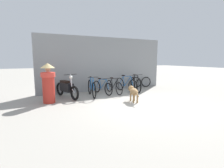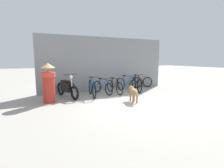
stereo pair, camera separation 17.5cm
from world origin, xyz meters
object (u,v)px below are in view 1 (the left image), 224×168
Objects in this scene: bicycle_1 at (102,87)px; motorcycle at (67,88)px; stray_dog at (133,92)px; person_in_robes at (48,82)px; spare_tire_right at (136,82)px; spare_tire_left at (146,82)px; bicycle_2 at (114,87)px; bicycle_3 at (126,85)px; bicycle_4 at (136,84)px; bicycle_0 at (92,88)px.

motorcycle is (-1.73, -0.05, 0.10)m from bicycle_1.
person_in_robes is at bearing 81.80° from stray_dog.
spare_tire_right is (5.07, 1.41, -0.49)m from person_in_robes.
spare_tire_left is at bearing 83.94° from motorcycle.
bicycle_2 is 0.92× the size of bicycle_3.
stray_dog is 3.34m from person_in_robes.
bicycle_1 reaches higher than stray_dog.
bicycle_2 is at bearing -72.73° from bicycle_4.
motorcycle is at bearing 64.42° from stray_dog.
stray_dog is 3.39m from spare_tire_right.
bicycle_0 reaches higher than bicycle_1.
bicycle_3 is at bearing 150.60° from person_in_robes.
person_in_robes is at bearing -88.34° from bicycle_3.
bicycle_3 is at bearing 95.30° from bicycle_2.
person_in_robes is (-0.82, -0.60, 0.38)m from motorcycle.
bicycle_3 reaches higher than bicycle_2.
bicycle_3 is 1.05× the size of bicycle_4.
bicycle_3 is at bearing -146.92° from spare_tire_right.
motorcycle is 1.84× the size of stray_dog.
spare_tire_left is (3.26, 0.76, -0.02)m from bicycle_1.
bicycle_0 is at bearing -77.51° from bicycle_1.
bicycle_4 reaches higher than bicycle_2.
spare_tire_right is (4.25, 0.81, -0.11)m from motorcycle.
bicycle_4 is at bearing 71.38° from bicycle_3.
spare_tire_right is (0.63, 0.86, -0.05)m from bicycle_4.
bicycle_4 is 2.33m from stray_dog.
bicycle_2 is 1.31m from bicycle_4.
bicycle_1 is at bearing 155.37° from person_in_robes.
spare_tire_left is at bearing 139.46° from bicycle_4.
spare_tire_right is at bearing -179.77° from spare_tire_left.
bicycle_4 is (1.89, -0.10, 0.05)m from bicycle_1.
spare_tire_left is (1.90, 0.76, -0.06)m from bicycle_3.
motorcycle is 4.33m from spare_tire_right.
bicycle_4 is at bearing 76.28° from bicycle_1.
bicycle_3 is 1.71× the size of stray_dog.
motorcycle is 2.95× the size of spare_tire_right.
bicycle_0 is 1.25m from bicycle_2.
spare_tire_right is at bearing 115.33° from bicycle_3.
stray_dog is at bearing 3.31° from bicycle_1.
person_in_robes is at bearing -164.52° from spare_tire_right.
bicycle_4 is 1.62m from spare_tire_left.
bicycle_3 is 3.09m from motorcycle.
bicycle_3 is 0.54m from bicycle_4.
motorcycle is at bearing -170.76° from spare_tire_left.
bicycle_1 is at bearing 76.28° from motorcycle.
spare_tire_right is (2.03, 2.72, -0.09)m from stray_dog.
spare_tire_left is (2.77, 2.72, -0.10)m from stray_dog.
spare_tire_left is at bearing 154.81° from person_in_robes.
spare_tire_right is at bearing 111.73° from bicycle_2.
spare_tire_left is at bearing 114.15° from bicycle_0.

